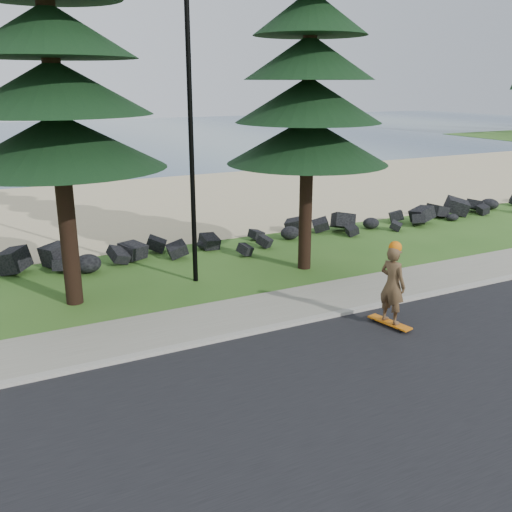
{
  "coord_description": "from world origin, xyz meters",
  "views": [
    {
      "loc": [
        -5.56,
        -11.8,
        5.63
      ],
      "look_at": [
        0.39,
        0.0,
        1.58
      ],
      "focal_mm": 40.0,
      "sensor_mm": 36.0,
      "label": 1
    }
  ],
  "objects": [
    {
      "name": "seawall_boulders",
      "position": [
        0.0,
        5.6,
        0.0
      ],
      "size": [
        60.0,
        2.4,
        1.1
      ],
      "primitive_type": null,
      "color": "black",
      "rests_on": "ground"
    },
    {
      "name": "skateboarder",
      "position": [
        2.96,
        -2.01,
        1.06
      ],
      "size": [
        0.59,
        1.17,
        2.11
      ],
      "rotation": [
        0.0,
        0.0,
        1.78
      ],
      "color": "orange",
      "rests_on": "ground"
    },
    {
      "name": "lamp_post",
      "position": [
        0.0,
        3.2,
        4.13
      ],
      "size": [
        0.25,
        0.14,
        8.14
      ],
      "color": "black",
      "rests_on": "ground"
    },
    {
      "name": "ground",
      "position": [
        0.0,
        0.0,
        0.0
      ],
      "size": [
        160.0,
        160.0,
        0.0
      ],
      "primitive_type": "plane",
      "color": "#2E5A1C",
      "rests_on": "ground"
    },
    {
      "name": "ocean",
      "position": [
        0.0,
        51.0,
        0.0
      ],
      "size": [
        160.0,
        58.0,
        0.01
      ],
      "primitive_type": "cube",
      "color": "#3E5976",
      "rests_on": "ground"
    },
    {
      "name": "kerb",
      "position": [
        0.0,
        -0.9,
        0.05
      ],
      "size": [
        160.0,
        0.2,
        0.1
      ],
      "primitive_type": "cube",
      "color": "#A7A396",
      "rests_on": "ground"
    },
    {
      "name": "road",
      "position": [
        0.0,
        -4.5,
        0.01
      ],
      "size": [
        160.0,
        7.0,
        0.02
      ],
      "primitive_type": "cube",
      "color": "black",
      "rests_on": "ground"
    },
    {
      "name": "beach_sand",
      "position": [
        0.0,
        14.5,
        0.01
      ],
      "size": [
        160.0,
        15.0,
        0.01
      ],
      "primitive_type": "cube",
      "color": "#D0BA8B",
      "rests_on": "ground"
    },
    {
      "name": "sidewalk",
      "position": [
        0.0,
        0.2,
        0.04
      ],
      "size": [
        160.0,
        2.0,
        0.08
      ],
      "primitive_type": "cube",
      "color": "gray",
      "rests_on": "ground"
    }
  ]
}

